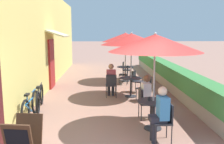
# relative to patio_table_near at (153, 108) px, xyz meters

# --- Properties ---
(cafe_facade_wall) EXTENTS (0.98, 14.47, 4.20)m
(cafe_facade_wall) POSITION_rel_patio_table_near_xyz_m (-3.60, 5.49, 1.56)
(cafe_facade_wall) COLOR #E0CC6B
(cafe_facade_wall) RESTS_ON ground_plane
(planter_hedge) EXTENTS (0.60, 13.47, 1.01)m
(planter_hedge) POSITION_rel_patio_table_near_xyz_m (1.69, 5.53, 0.00)
(planter_hedge) COLOR gray
(planter_hedge) RESTS_ON ground_plane
(patio_table_near) EXTENTS (0.80, 0.80, 0.72)m
(patio_table_near) POSITION_rel_patio_table_near_xyz_m (0.00, 0.00, 0.00)
(patio_table_near) COLOR #28282D
(patio_table_near) RESTS_ON ground_plane
(patio_umbrella_near) EXTENTS (2.25, 2.25, 2.41)m
(patio_umbrella_near) POSITION_rel_patio_table_near_xyz_m (0.00, -0.00, 1.62)
(patio_umbrella_near) COLOR #B7B7BC
(patio_umbrella_near) RESTS_ON ground_plane
(cafe_chair_near_left) EXTENTS (0.42, 0.42, 0.87)m
(cafe_chair_near_left) POSITION_rel_patio_table_near_xyz_m (-0.11, 0.74, -0.02)
(cafe_chair_near_left) COLOR #232328
(cafe_chair_near_left) RESTS_ON ground_plane
(seated_patron_near_left) EXTENTS (0.41, 0.35, 1.25)m
(seated_patron_near_left) POSITION_rel_patio_table_near_xyz_m (0.00, 0.74, 0.15)
(seated_patron_near_left) COLOR #23232D
(seated_patron_near_left) RESTS_ON ground_plane
(cafe_chair_near_right) EXTENTS (0.42, 0.42, 0.87)m
(cafe_chair_near_right) POSITION_rel_patio_table_near_xyz_m (0.11, -0.74, -0.02)
(cafe_chair_near_right) COLOR #232328
(cafe_chair_near_right) RESTS_ON ground_plane
(seated_patron_near_right) EXTENTS (0.41, 0.35, 1.25)m
(seated_patron_near_right) POSITION_rel_patio_table_near_xyz_m (-0.00, -0.74, 0.15)
(seated_patron_near_right) COLOR #23232D
(seated_patron_near_right) RESTS_ON ground_plane
(coffee_cup_near) EXTENTS (0.07, 0.07, 0.09)m
(coffee_cup_near) POSITION_rel_patio_table_near_xyz_m (-0.10, 0.04, 0.24)
(coffee_cup_near) COLOR #232328
(coffee_cup_near) RESTS_ON patio_table_near
(patio_table_mid) EXTENTS (0.80, 0.80, 0.72)m
(patio_table_mid) POSITION_rel_patio_table_near_xyz_m (-0.19, 3.17, 0.00)
(patio_table_mid) COLOR #28282D
(patio_table_mid) RESTS_ON ground_plane
(patio_umbrella_mid) EXTENTS (2.25, 2.25, 2.41)m
(patio_umbrella_mid) POSITION_rel_patio_table_near_xyz_m (-0.19, 3.17, 1.62)
(patio_umbrella_mid) COLOR #B7B7BC
(patio_umbrella_mid) RESTS_ON ground_plane
(cafe_chair_mid_left) EXTENTS (0.55, 0.55, 0.87)m
(cafe_chair_mid_left) POSITION_rel_patio_table_near_xyz_m (0.11, 3.85, -0.02)
(cafe_chair_mid_left) COLOR #232328
(cafe_chair_mid_left) RESTS_ON ground_plane
(cafe_chair_mid_right) EXTENTS (0.40, 0.40, 0.87)m
(cafe_chair_mid_right) POSITION_rel_patio_table_near_xyz_m (-0.93, 3.09, -0.02)
(cafe_chair_mid_right) COLOR #232328
(cafe_chair_mid_right) RESTS_ON ground_plane
(seated_patron_mid_right) EXTENTS (0.34, 0.40, 1.25)m
(seated_patron_mid_right) POSITION_rel_patio_table_near_xyz_m (-0.93, 3.20, 0.15)
(seated_patron_mid_right) COLOR #23232D
(seated_patron_mid_right) RESTS_ON ground_plane
(cafe_chair_mid_back) EXTENTS (0.55, 0.55, 0.87)m
(cafe_chair_mid_back) POSITION_rel_patio_table_near_xyz_m (0.25, 2.57, -0.02)
(cafe_chair_mid_back) COLOR #232328
(cafe_chair_mid_back) RESTS_ON ground_plane
(patio_table_far) EXTENTS (0.80, 0.80, 0.72)m
(patio_table_far) POSITION_rel_patio_table_near_xyz_m (-0.12, 6.13, 0.00)
(patio_table_far) COLOR #28282D
(patio_table_far) RESTS_ON ground_plane
(patio_umbrella_far) EXTENTS (2.25, 2.25, 2.41)m
(patio_umbrella_far) POSITION_rel_patio_table_near_xyz_m (-0.12, 6.13, 1.62)
(patio_umbrella_far) COLOR #B7B7BC
(patio_umbrella_far) RESTS_ON ground_plane
(cafe_chair_far_left) EXTENTS (0.47, 0.47, 0.87)m
(cafe_chair_far_left) POSITION_rel_patio_table_near_xyz_m (-0.05, 6.87, -0.02)
(cafe_chair_far_left) COLOR #232328
(cafe_chair_far_left) RESTS_ON ground_plane
(cafe_chair_far_right) EXTENTS (0.47, 0.47, 0.87)m
(cafe_chair_far_right) POSITION_rel_patio_table_near_xyz_m (-0.20, 5.39, -0.02)
(cafe_chair_far_right) COLOR #232328
(cafe_chair_far_right) RESTS_ON ground_plane
(bicycle_leaning) EXTENTS (0.10, 1.72, 0.80)m
(bicycle_leaning) POSITION_rel_patio_table_near_xyz_m (-3.26, 0.83, -0.17)
(bicycle_leaning) COLOR black
(bicycle_leaning) RESTS_ON ground_plane
(bicycle_second) EXTENTS (0.28, 1.70, 0.78)m
(bicycle_second) POSITION_rel_patio_table_near_xyz_m (-3.24, 1.79, -0.17)
(bicycle_second) COLOR black
(bicycle_second) RESTS_ON ground_plane
(menu_board) EXTENTS (0.60, 0.69, 0.88)m
(menu_board) POSITION_rel_patio_table_near_xyz_m (-2.70, -1.59, -0.10)
(menu_board) COLOR #422819
(menu_board) RESTS_ON ground_plane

